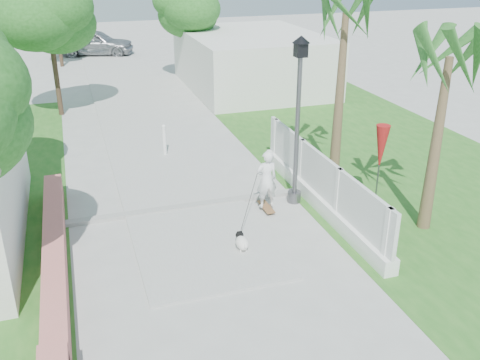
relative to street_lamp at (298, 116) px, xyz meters
name	(u,v)px	position (x,y,z in m)	size (l,w,h in m)	color
path_strip	(124,86)	(-2.90, 14.50, -2.40)	(3.20, 36.00, 0.06)	#B7B7B2
curb	(186,207)	(-2.90, 0.50, -2.38)	(6.50, 0.25, 0.10)	#999993
grass_right	(377,154)	(4.10, 2.50, -2.42)	(8.00, 20.00, 0.01)	#296820
pink_wall	(55,268)	(-6.20, -1.95, -2.11)	(0.45, 8.20, 0.80)	#CD6D69
lattice_fence	(320,188)	(0.50, -0.50, -1.88)	(0.35, 7.00, 1.50)	white
building_right	(252,61)	(3.10, 12.50, -1.13)	(6.00, 8.00, 2.60)	silver
street_lamp	(298,116)	(0.00, 0.00, 0.00)	(0.44, 0.44, 4.44)	#59595E
bollard	(164,139)	(-2.70, 4.50, -1.84)	(0.14, 0.14, 1.09)	white
patio_umbrella	(381,148)	(1.90, -1.00, -0.74)	(0.36, 0.36, 2.30)	#59595E
tree_path_left	(49,19)	(-5.88, 10.48, 1.39)	(3.40, 3.40, 5.23)	#4C3826
tree_path_right	(185,11)	(0.32, 14.48, 1.07)	(3.00, 3.00, 4.79)	#4C3826
palm_far	(345,25)	(1.70, 1.00, 2.06)	(1.80, 1.80, 5.30)	brown
palm_near	(448,68)	(2.50, -2.30, 1.53)	(1.80, 1.80, 4.70)	brown
skateboarder	(253,197)	(-1.49, -0.83, -1.69)	(1.55, 1.99, 1.65)	brown
dog	(242,242)	(-2.15, -1.99, -2.19)	(0.30, 0.63, 0.43)	white
parked_car	(95,42)	(-3.59, 23.33, -1.62)	(1.90, 4.71, 1.61)	#999BA0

